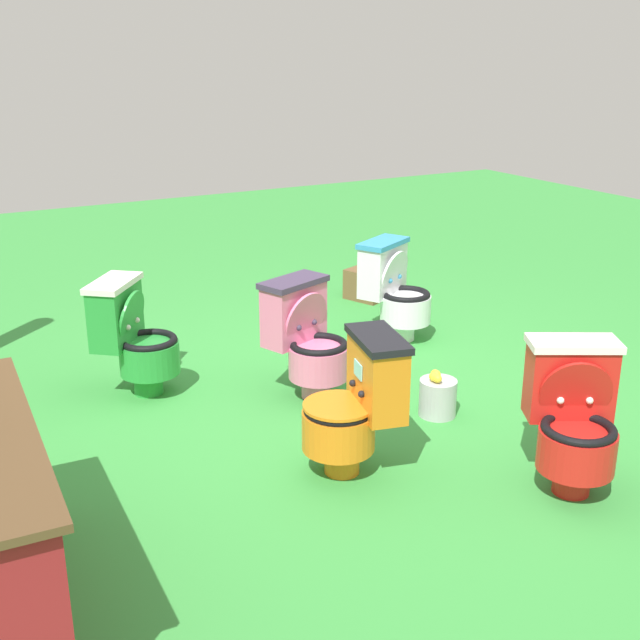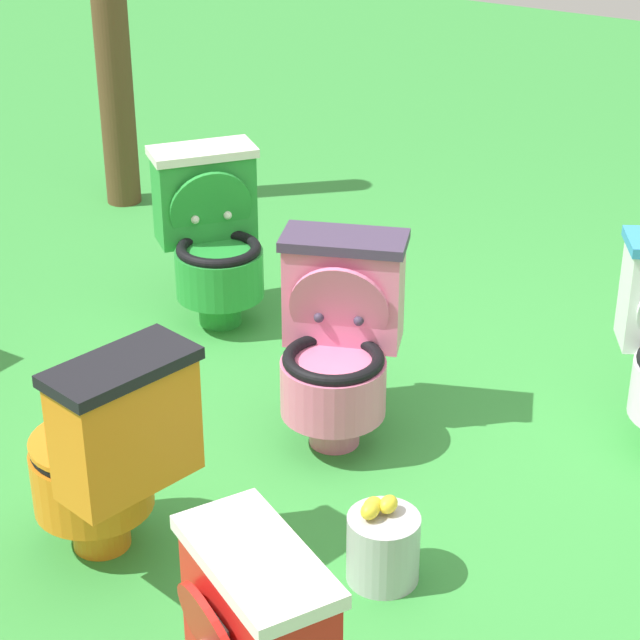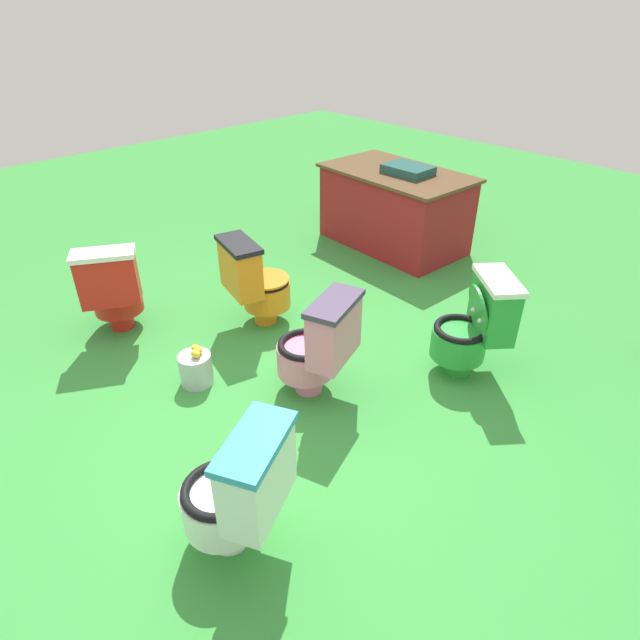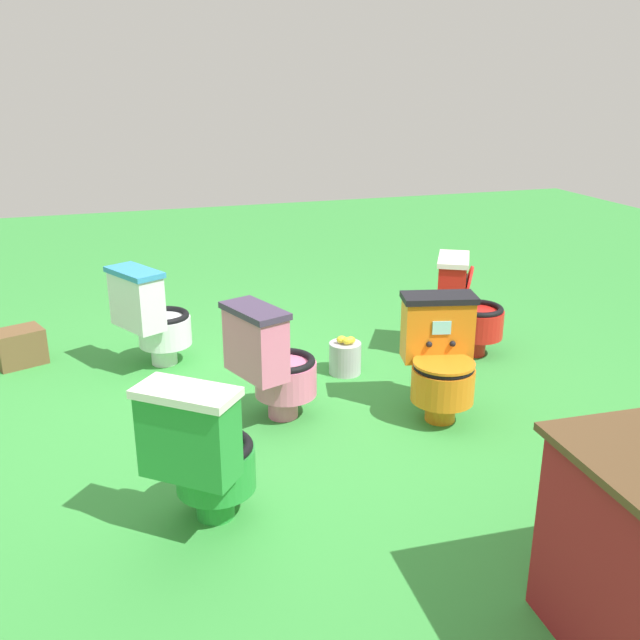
# 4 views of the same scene
# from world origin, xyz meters

# --- Properties ---
(ground) EXTENTS (14.00, 14.00, 0.00)m
(ground) POSITION_xyz_m (0.00, 0.00, 0.00)
(ground) COLOR green
(toilet_pink) EXTENTS (0.60, 0.55, 0.73)m
(toilet_pink) POSITION_xyz_m (0.09, 0.25, 0.37)
(toilet_pink) COLOR pink
(toilet_pink) RESTS_ON ground
(toilet_orange) EXTENTS (0.51, 0.57, 0.73)m
(toilet_orange) POSITION_xyz_m (-0.87, 0.49, 0.37)
(toilet_orange) COLOR orange
(toilet_orange) RESTS_ON ground
(toilet_green) EXTENTS (0.62, 0.64, 0.73)m
(toilet_green) POSITION_xyz_m (0.63, 1.17, 0.37)
(toilet_green) COLOR green
(toilet_green) RESTS_ON ground
(wooden_post) EXTENTS (0.18, 0.18, 1.79)m
(wooden_post) POSITION_xyz_m (1.49, 2.37, 0.90)
(wooden_post) COLOR brown
(wooden_post) RESTS_ON ground
(lemon_bucket) EXTENTS (0.22, 0.22, 0.28)m
(lemon_bucket) POSITION_xyz_m (-0.55, -0.27, 0.12)
(lemon_bucket) COLOR #B7B7BF
(lemon_bucket) RESTS_ON ground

